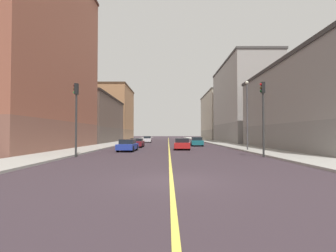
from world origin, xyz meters
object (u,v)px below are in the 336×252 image
Objects in this scene: street_lamp_left_near at (248,108)px; car_blue at (128,145)px; building_left_near at (311,107)px; car_white at (148,139)px; building_left_far at (220,117)px; building_right_corner at (36,51)px; traffic_light_left_near at (264,109)px; traffic_light_right_near at (77,109)px; building_right_distant at (116,114)px; building_right_midblock at (94,120)px; car_red at (183,144)px; building_left_mid at (243,103)px; car_maroon at (137,143)px; car_teal at (197,142)px.

car_blue is (-13.22, -0.06, -4.09)m from street_lamp_left_near.
building_left_near is 34.91m from car_white.
building_right_corner is at bearing -121.76° from building_left_far.
traffic_light_right_near is (-15.28, 0.00, -0.07)m from traffic_light_left_near.
building_left_far is 1.28× the size of building_right_distant.
building_right_midblock is 31.79m from car_red.
building_left_far is 62.73m from building_right_corner.
building_left_near is 5.38× the size of car_blue.
building_right_distant reaches higher than building_left_near.
building_left_far is 6.24× the size of car_red.
building_left_mid reaches higher than building_right_distant.
building_left_mid is 5.43× the size of car_blue.
traffic_light_left_near is at bearing -59.71° from car_red.
car_red is (6.14, 2.80, 0.01)m from car_blue.
traffic_light_right_near is 16.62m from car_maroon.
building_left_far is 5.53× the size of car_blue.
car_red is at bearing 175.16° from building_left_near.
building_left_mid is 1.00× the size of building_right_midblock.
building_right_corner is 1.00× the size of building_right_midblock.
building_left_near is at bearing 10.67° from street_lamp_left_near.
building_left_mid is at bearing 56.72° from traffic_light_right_near.
car_white is 26.90m from car_red.
car_white is at bearing 118.52° from car_teal.
traffic_light_left_near reaches higher than car_blue.
building_left_mid reaches higher than car_maroon.
car_red is (-14.91, -26.36, -8.03)m from building_left_mid.
building_right_distant is 60.89m from traffic_light_right_near.
traffic_light_left_near is 1.53× the size of car_red.
building_right_distant is at bearing 117.38° from car_teal.
building_left_far is 1.01× the size of building_right_midblock.
car_red is (-14.91, 1.26, -4.38)m from building_left_near.
building_right_distant is (-0.00, 49.57, -3.88)m from building_right_corner.
building_left_near is at bearing 20.73° from traffic_light_right_near.
building_right_corner is at bearing -141.47° from building_left_mid.
building_left_near reaches higher than street_lamp_left_near.
street_lamp_left_near is 8.62m from car_red.
car_blue is at bearing -175.82° from building_left_near.
building_right_distant reaches higher than car_blue.
car_red is at bearing -70.07° from building_right_distant.
building_right_distant is 27.36m from car_white.
building_left_mid is at bearing 0.53° from car_white.
car_red is at bearing 48.44° from traffic_light_right_near.
building_right_midblock is 4.03× the size of traffic_light_left_near.
building_left_far is 4.17× the size of traffic_light_right_near.
building_left_near is 5.82× the size of car_maroon.
car_red is at bearing -42.40° from car_maroon.
building_left_mid reaches higher than building_left_near.
building_left_far is at bearing 39.85° from building_right_midblock.
traffic_light_left_near is 20.40m from car_maroon.
building_left_far reaches higher than car_teal.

